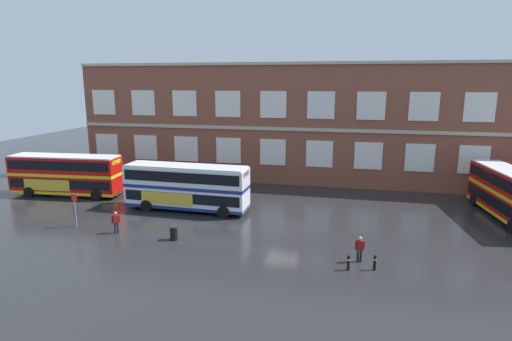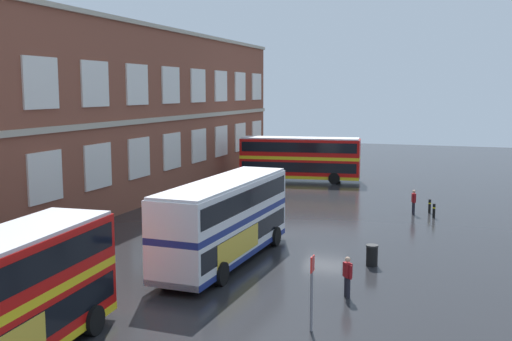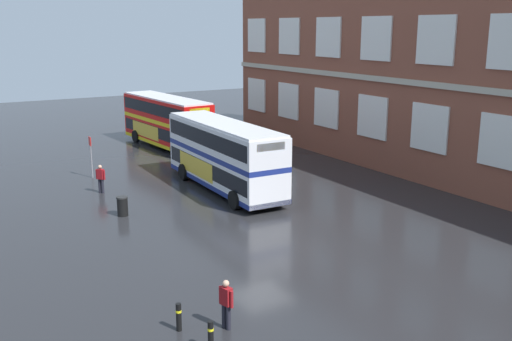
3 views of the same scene
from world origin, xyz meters
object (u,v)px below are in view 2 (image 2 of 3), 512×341
station_litter_bin (372,255)px  double_decker_far (300,158)px  waiting_passenger (414,201)px  safety_bollard_east (434,211)px  double_decker_middle (225,219)px  second_passenger (347,275)px  safety_bollard_west (430,206)px  bus_stand_flag (312,286)px

station_litter_bin → double_decker_far: bearing=22.5°
waiting_passenger → safety_bollard_east: waiting_passenger is taller
double_decker_middle → second_passenger: size_ratio=6.51×
waiting_passenger → safety_bollard_west: waiting_passenger is taller
double_decker_far → bus_stand_flag: double_decker_far is taller
safety_bollard_west → safety_bollard_east: (-1.57, -0.37, 0.00)m
double_decker_middle → double_decker_far: bearing=7.5°
waiting_passenger → double_decker_far: bearing=42.8°
double_decker_far → bus_stand_flag: 35.31m
waiting_passenger → safety_bollard_east: 1.59m
waiting_passenger → safety_bollard_east: bearing=-115.9°
second_passenger → safety_bollard_east: (17.21, -2.53, -0.44)m
bus_stand_flag → waiting_passenger: bearing=-4.4°
double_decker_far → safety_bollard_west: bearing=-132.6°
station_litter_bin → safety_bollard_west: bearing=-7.6°
second_passenger → station_litter_bin: second_passenger is taller
safety_bollard_east → station_litter_bin: bearing=169.8°
waiting_passenger → second_passenger: size_ratio=1.00×
second_passenger → bus_stand_flag: bearing=172.1°
bus_stand_flag → station_litter_bin: bearing=-5.5°
double_decker_middle → station_litter_bin: (1.77, -6.90, -1.63)m
second_passenger → double_decker_far: bearing=18.7°
double_decker_far → safety_bollard_east: (-12.90, -12.72, -1.66)m
station_litter_bin → safety_bollard_east: bearing=-10.2°
double_decker_far → bus_stand_flag: size_ratio=4.16×
second_passenger → double_decker_middle: bearing=65.5°
double_decker_far → station_litter_bin: (-25.32, -10.48, -1.63)m
double_decker_middle → bus_stand_flag: 9.19m
safety_bollard_west → waiting_passenger: bearing=131.5°
double_decker_far → safety_bollard_east: 18.19m
double_decker_middle → double_decker_far: (27.09, 3.57, 0.00)m
double_decker_far → safety_bollard_west: size_ratio=11.83×
double_decker_far → waiting_passenger: size_ratio=6.61×
second_passenger → bus_stand_flag: (-3.85, 0.54, 0.70)m
station_litter_bin → safety_bollard_west: size_ratio=1.08×
second_passenger → station_litter_bin: size_ratio=1.65×
waiting_passenger → station_litter_bin: size_ratio=1.65×
second_passenger → bus_stand_flag: bus_stand_flag is taller
bus_stand_flag → safety_bollard_east: 21.31m
waiting_passenger → safety_bollard_east: (-0.67, -1.38, -0.44)m
second_passenger → waiting_passenger: bearing=-3.7°
safety_bollard_east → second_passenger: bearing=171.6°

